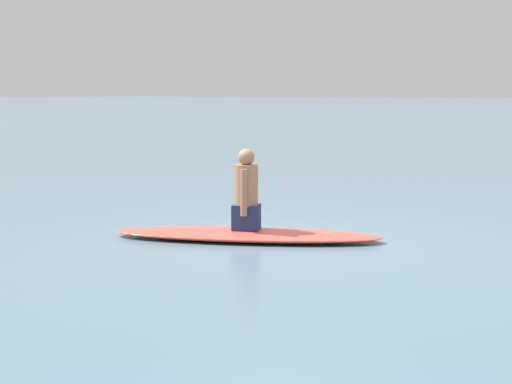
# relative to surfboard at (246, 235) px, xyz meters

# --- Properties ---
(ground_plane) EXTENTS (400.00, 400.00, 0.00)m
(ground_plane) POSITION_rel_surfboard_xyz_m (0.48, 0.11, -0.06)
(ground_plane) COLOR slate
(surfboard) EXTENTS (3.06, 2.11, 0.12)m
(surfboard) POSITION_rel_surfboard_xyz_m (0.00, 0.00, 0.00)
(surfboard) COLOR #D84C3F
(surfboard) RESTS_ON ground
(person_paddler) EXTENTS (0.38, 0.38, 0.91)m
(person_paddler) POSITION_rel_surfboard_xyz_m (-0.00, 0.00, 0.47)
(person_paddler) COLOR navy
(person_paddler) RESTS_ON surfboard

